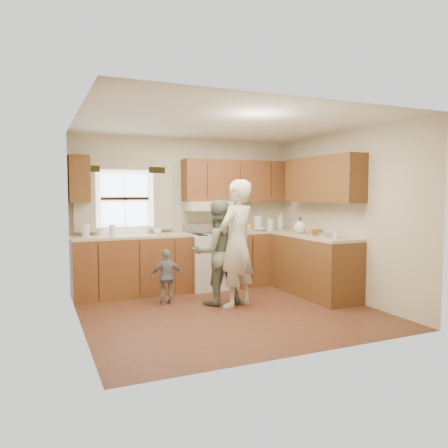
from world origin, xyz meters
name	(u,v)px	position (x,y,z in m)	size (l,w,h in m)	color
room	(229,219)	(0.00, 0.00, 1.25)	(3.80, 3.80, 3.80)	#4C2817
kitchen_fixtures	(236,239)	(0.61, 1.08, 0.84)	(3.80, 2.25, 2.15)	#4E2A10
stove	(210,260)	(0.30, 1.44, 0.47)	(0.76, 0.67, 1.07)	silver
woman_left	(237,244)	(0.20, 0.18, 0.89)	(0.65, 0.43, 1.78)	beige
woman_right	(217,252)	(0.00, 0.42, 0.75)	(0.72, 0.56, 1.49)	#213628
child	(167,277)	(-0.66, 0.70, 0.39)	(0.46, 0.19, 0.79)	gray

